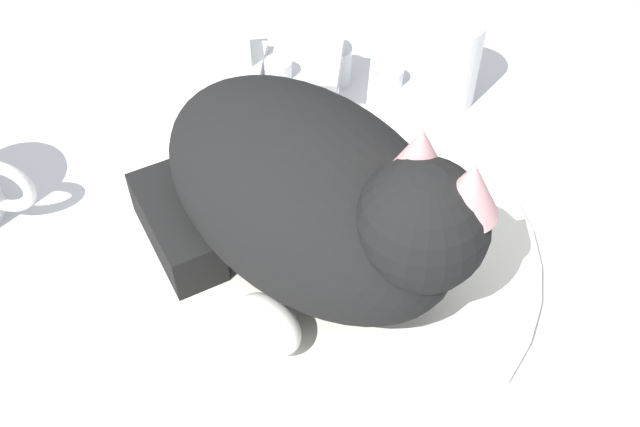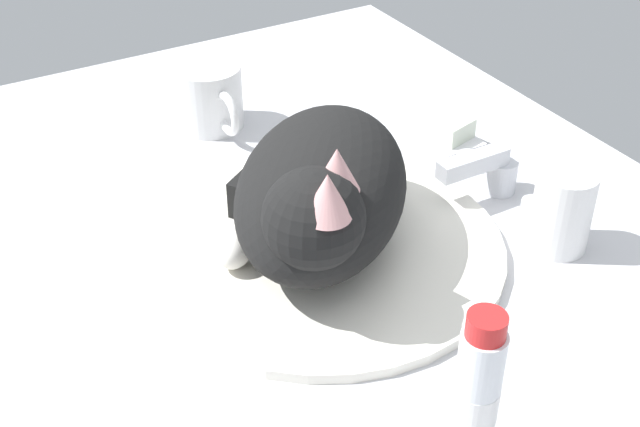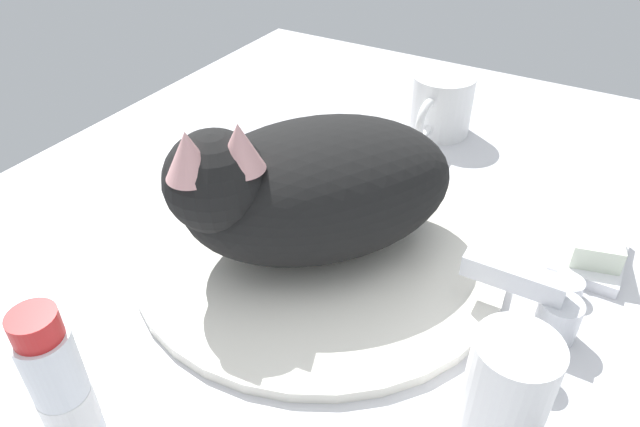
{
  "view_description": "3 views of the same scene",
  "coord_description": "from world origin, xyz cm",
  "px_view_note": "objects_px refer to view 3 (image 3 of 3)",
  "views": [
    {
      "loc": [
        4.94,
        -37.18,
        46.88
      ],
      "look_at": [
        1.09,
        -0.49,
        5.74
      ],
      "focal_mm": 41.57,
      "sensor_mm": 36.0,
      "label": 1
    },
    {
      "loc": [
        60.27,
        -35.04,
        53.02
      ],
      "look_at": [
        0.46,
        -0.5,
        5.25
      ],
      "focal_mm": 48.34,
      "sensor_mm": 36.0,
      "label": 2
    },
    {
      "loc": [
        39.19,
        22.61,
        37.68
      ],
      "look_at": [
        -0.17,
        -0.11,
        4.39
      ],
      "focal_mm": 32.3,
      "sensor_mm": 36.0,
      "label": 3
    }
  ],
  "objects_px": {
    "faucet": "(543,308)",
    "cat": "(307,187)",
    "toothpaste_bottle": "(65,396)",
    "rinse_cup": "(508,388)",
    "soap_bar": "(594,242)",
    "coffee_mug": "(440,105)"
  },
  "relations": [
    {
      "from": "faucet",
      "to": "cat",
      "type": "bearing_deg",
      "value": -87.63
    },
    {
      "from": "cat",
      "to": "toothpaste_bottle",
      "type": "bearing_deg",
      "value": -4.36
    },
    {
      "from": "cat",
      "to": "faucet",
      "type": "bearing_deg",
      "value": 92.37
    },
    {
      "from": "faucet",
      "to": "toothpaste_bottle",
      "type": "relative_size",
      "value": 1.02
    },
    {
      "from": "rinse_cup",
      "to": "soap_bar",
      "type": "distance_m",
      "value": 0.23
    },
    {
      "from": "cat",
      "to": "soap_bar",
      "type": "bearing_deg",
      "value": 117.14
    },
    {
      "from": "cat",
      "to": "rinse_cup",
      "type": "relative_size",
      "value": 3.46
    },
    {
      "from": "cat",
      "to": "coffee_mug",
      "type": "distance_m",
      "value": 0.31
    },
    {
      "from": "faucet",
      "to": "soap_bar",
      "type": "height_order",
      "value": "faucet"
    },
    {
      "from": "rinse_cup",
      "to": "faucet",
      "type": "bearing_deg",
      "value": 178.2
    },
    {
      "from": "faucet",
      "to": "coffee_mug",
      "type": "bearing_deg",
      "value": -145.58
    },
    {
      "from": "cat",
      "to": "toothpaste_bottle",
      "type": "distance_m",
      "value": 0.27
    },
    {
      "from": "coffee_mug",
      "to": "toothpaste_bottle",
      "type": "xyz_separation_m",
      "value": [
        0.58,
        -0.04,
        0.02
      ]
    },
    {
      "from": "soap_bar",
      "to": "toothpaste_bottle",
      "type": "xyz_separation_m",
      "value": [
        0.39,
        -0.27,
        0.04
      ]
    },
    {
      "from": "faucet",
      "to": "toothpaste_bottle",
      "type": "bearing_deg",
      "value": -41.77
    },
    {
      "from": "soap_bar",
      "to": "toothpaste_bottle",
      "type": "distance_m",
      "value": 0.48
    },
    {
      "from": "rinse_cup",
      "to": "toothpaste_bottle",
      "type": "xyz_separation_m",
      "value": [
        0.17,
        -0.24,
        0.02
      ]
    },
    {
      "from": "soap_bar",
      "to": "faucet",
      "type": "bearing_deg",
      "value": -10.74
    },
    {
      "from": "faucet",
      "to": "rinse_cup",
      "type": "relative_size",
      "value": 1.61
    },
    {
      "from": "coffee_mug",
      "to": "rinse_cup",
      "type": "bearing_deg",
      "value": 26.22
    },
    {
      "from": "cat",
      "to": "coffee_mug",
      "type": "xyz_separation_m",
      "value": [
        -0.31,
        0.02,
        -0.04
      ]
    },
    {
      "from": "faucet",
      "to": "soap_bar",
      "type": "bearing_deg",
      "value": 169.26
    }
  ]
}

